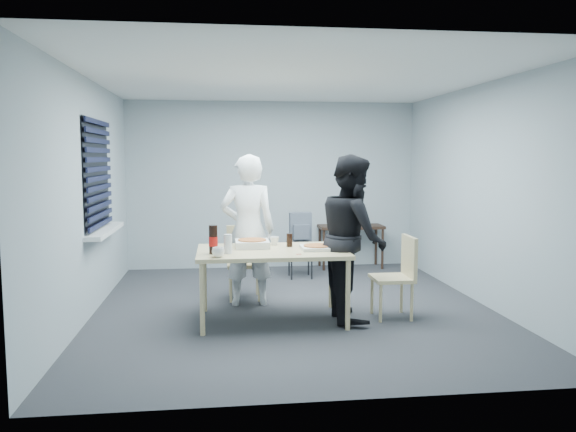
{
  "coord_description": "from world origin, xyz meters",
  "views": [
    {
      "loc": [
        -0.83,
        -6.29,
        1.74
      ],
      "look_at": [
        -0.05,
        0.1,
        1.06
      ],
      "focal_mm": 35.0,
      "sensor_mm": 36.0,
      "label": 1
    }
  ],
  "objects": [
    {
      "name": "backpack",
      "position": [
        0.31,
        1.62,
        0.73
      ],
      "size": [
        0.31,
        0.23,
        0.44
      ],
      "rotation": [
        0.0,
        0.0,
        0.06
      ],
      "color": "slate",
      "rests_on": "stool"
    },
    {
      "name": "pizza_box_b",
      "position": [
        0.19,
        -0.49,
        0.79
      ],
      "size": [
        0.34,
        0.34,
        0.05
      ],
      "rotation": [
        0.0,
        0.0,
        -0.04
      ],
      "color": "silver",
      "rests_on": "dining_table"
    },
    {
      "name": "dining_table",
      "position": [
        -0.29,
        -0.45,
        0.7
      ],
      "size": [
        1.57,
        0.99,
        0.76
      ],
      "color": "#D1C286",
      "rests_on": "ground"
    },
    {
      "name": "pizza_box_a",
      "position": [
        -0.49,
        -0.27,
        0.81
      ],
      "size": [
        0.36,
        0.36,
        0.09
      ],
      "rotation": [
        0.0,
        0.0,
        -0.07
      ],
      "color": "silver",
      "rests_on": "dining_table"
    },
    {
      "name": "stool",
      "position": [
        0.31,
        1.64,
        0.4
      ],
      "size": [
        0.37,
        0.37,
        0.51
      ],
      "color": "black",
      "rests_on": "ground"
    },
    {
      "name": "chair_right",
      "position": [
        1.09,
        -0.5,
        0.51
      ],
      "size": [
        0.42,
        0.42,
        0.89
      ],
      "color": "#D1C286",
      "rests_on": "ground"
    },
    {
      "name": "person_white",
      "position": [
        -0.51,
        0.24,
        0.89
      ],
      "size": [
        0.65,
        0.42,
        1.77
      ],
      "primitive_type": "imported",
      "rotation": [
        0.0,
        0.0,
        3.14
      ],
      "color": "white",
      "rests_on": "ground"
    },
    {
      "name": "person_black",
      "position": [
        0.57,
        -0.47,
        0.89
      ],
      "size": [
        0.47,
        0.86,
        1.77
      ],
      "primitive_type": "imported",
      "rotation": [
        0.0,
        0.0,
        1.57
      ],
      "color": "black",
      "rests_on": "ground"
    },
    {
      "name": "plastic_cups",
      "position": [
        -0.76,
        -0.63,
        0.86
      ],
      "size": [
        0.09,
        0.09,
        0.2
      ],
      "primitive_type": "cylinder",
      "rotation": [
        0.0,
        0.0,
        0.13
      ],
      "color": "silver",
      "rests_on": "dining_table"
    },
    {
      "name": "mug_b",
      "position": [
        -0.23,
        -0.13,
        0.81
      ],
      "size": [
        0.1,
        0.1,
        0.09
      ],
      "primitive_type": "imported",
      "color": "white",
      "rests_on": "dining_table"
    },
    {
      "name": "papers",
      "position": [
        1.06,
        2.3,
        0.67
      ],
      "size": [
        0.28,
        0.32,
        0.0
      ],
      "primitive_type": "cube",
      "rotation": [
        0.0,
        0.0,
        -0.38
      ],
      "color": "white",
      "rests_on": "side_table"
    },
    {
      "name": "side_table",
      "position": [
        1.21,
        2.28,
        0.59
      ],
      "size": [
        1.01,
        0.45,
        0.67
      ],
      "color": "#372118",
      "rests_on": "ground"
    },
    {
      "name": "soda_bottle",
      "position": [
        -0.9,
        -0.62,
        0.9
      ],
      "size": [
        0.09,
        0.09,
        0.29
      ],
      "rotation": [
        0.0,
        0.0,
        0.25
      ],
      "color": "black",
      "rests_on": "dining_table"
    },
    {
      "name": "rubber_band",
      "position": [
        -0.05,
        -0.77,
        0.77
      ],
      "size": [
        0.07,
        0.07,
        0.0
      ],
      "primitive_type": "torus",
      "rotation": [
        0.0,
        0.0,
        0.24
      ],
      "color": "red",
      "rests_on": "dining_table"
    },
    {
      "name": "mug_a",
      "position": [
        -0.85,
        -0.83,
        0.81
      ],
      "size": [
        0.17,
        0.17,
        0.1
      ],
      "primitive_type": "imported",
      "rotation": [
        0.0,
        0.0,
        0.52
      ],
      "color": "white",
      "rests_on": "dining_table"
    },
    {
      "name": "chair_far",
      "position": [
        -0.54,
        0.6,
        0.51
      ],
      "size": [
        0.42,
        0.42,
        0.89
      ],
      "color": "#D1C286",
      "rests_on": "ground"
    },
    {
      "name": "black_box",
      "position": [
        1.43,
        2.29,
        0.7
      ],
      "size": [
        0.14,
        0.11,
        0.05
      ],
      "primitive_type": "cube",
      "rotation": [
        0.0,
        0.0,
        -0.19
      ],
      "color": "black",
      "rests_on": "side_table"
    },
    {
      "name": "room",
      "position": [
        -2.2,
        0.4,
        1.44
      ],
      "size": [
        5.0,
        5.0,
        5.0
      ],
      "color": "#323237",
      "rests_on": "ground"
    },
    {
      "name": "cola_glass",
      "position": [
        -0.08,
        -0.27,
        0.84
      ],
      "size": [
        0.07,
        0.07,
        0.15
      ],
      "primitive_type": "cylinder",
      "rotation": [
        0.0,
        0.0,
        0.14
      ],
      "color": "black",
      "rests_on": "dining_table"
    }
  ]
}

